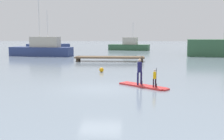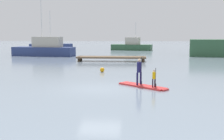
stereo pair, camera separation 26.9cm
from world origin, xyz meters
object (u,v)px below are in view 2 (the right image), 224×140
(fishing_boat_green_midground, at_px, (45,49))
(mooring_buoy_near, at_px, (102,70))
(paddler_adult, at_px, (139,70))
(paddler_child_solo, at_px, (154,77))
(paddleboard_near, at_px, (143,86))
(trawler_grey_distant, at_px, (132,46))
(motor_boat_small_navy, at_px, (52,45))

(fishing_boat_green_midground, height_order, mooring_buoy_near, fishing_boat_green_midground)
(paddler_adult, xyz_separation_m, paddler_child_solo, (0.86, -0.73, -0.35))
(paddler_adult, distance_m, mooring_buoy_near, 7.00)
(fishing_boat_green_midground, xyz_separation_m, mooring_buoy_near, (10.62, -17.17, -0.86))
(paddleboard_near, relative_size, paddler_adult, 1.75)
(fishing_boat_green_midground, bearing_deg, trawler_grey_distant, 51.71)
(paddler_adult, distance_m, fishing_boat_green_midground, 27.11)
(paddleboard_near, bearing_deg, fishing_boat_green_midground, 120.39)
(paddler_adult, relative_size, mooring_buoy_near, 4.42)
(mooring_buoy_near, bearing_deg, paddler_adult, -64.33)
(trawler_grey_distant, bearing_deg, motor_boat_small_navy, -179.26)
(paddler_child_solo, xyz_separation_m, motor_boat_small_navy, (-18.23, 40.33, 0.32))
(fishing_boat_green_midground, distance_m, mooring_buoy_near, 20.21)
(paddleboard_near, xyz_separation_m, mooring_buoy_near, (-3.25, 6.48, 0.14))
(paddleboard_near, height_order, trawler_grey_distant, trawler_grey_distant)
(fishing_boat_green_midground, bearing_deg, mooring_buoy_near, -58.25)
(fishing_boat_green_midground, distance_m, motor_boat_small_navy, 16.58)
(fishing_boat_green_midground, relative_size, mooring_buoy_near, 24.77)
(fishing_boat_green_midground, relative_size, trawler_grey_distant, 1.12)
(paddleboard_near, bearing_deg, paddler_adult, 137.89)
(paddleboard_near, xyz_separation_m, fishing_boat_green_midground, (-13.87, 23.65, 1.00))
(motor_boat_small_navy, bearing_deg, fishing_boat_green_midground, -76.98)
(paddleboard_near, relative_size, motor_boat_small_navy, 0.33)
(trawler_grey_distant, distance_m, mooring_buoy_near, 33.63)
(paddler_child_solo, height_order, fishing_boat_green_midground, fishing_boat_green_midground)
(motor_boat_small_navy, bearing_deg, trawler_grey_distant, 0.74)
(paddler_child_solo, xyz_separation_m, trawler_grey_distant, (-1.57, 40.54, 0.21))
(paddleboard_near, height_order, motor_boat_small_navy, motor_boat_small_navy)
(paddleboard_near, height_order, fishing_boat_green_midground, fishing_boat_green_midground)
(paddler_adult, bearing_deg, paddler_child_solo, -40.54)
(motor_boat_small_navy, distance_m, trawler_grey_distant, 16.66)
(mooring_buoy_near, bearing_deg, motor_boat_small_navy, 113.31)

